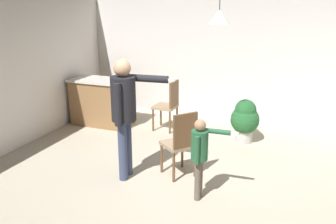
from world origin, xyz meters
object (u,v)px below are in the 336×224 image
at_px(kitchen_counter, 102,102).
at_px(person_child, 200,150).
at_px(potted_plant_corner, 245,119).
at_px(dining_chair_near_wall, 181,142).
at_px(person_adult, 125,107).
at_px(dining_chair_by_counter, 169,104).

bearing_deg(kitchen_counter, person_child, -38.00).
bearing_deg(potted_plant_corner, person_child, -94.81).
bearing_deg(person_child, dining_chair_near_wall, -141.64).
distance_m(kitchen_counter, person_adult, 2.57).
distance_m(person_adult, person_child, 1.24).
bearing_deg(person_adult, person_child, 74.82).
bearing_deg(dining_chair_near_wall, dining_chair_by_counter, 65.74).
distance_m(person_child, potted_plant_corner, 2.23).
height_order(person_child, dining_chair_near_wall, person_child).
relative_size(person_adult, potted_plant_corner, 2.18).
bearing_deg(dining_chair_by_counter, potted_plant_corner, -90.62).
distance_m(kitchen_counter, person_child, 3.47).
relative_size(kitchen_counter, potted_plant_corner, 1.59).
bearing_deg(person_adult, dining_chair_near_wall, 106.59).
xyz_separation_m(dining_chair_near_wall, potted_plant_corner, (0.62, 1.72, -0.11)).
bearing_deg(kitchen_counter, dining_chair_near_wall, -35.53).
height_order(dining_chair_by_counter, potted_plant_corner, dining_chair_by_counter).
distance_m(person_child, dining_chair_by_counter, 2.65).
bearing_deg(dining_chair_near_wall, kitchen_counter, 93.83).
height_order(kitchen_counter, person_child, person_child).
bearing_deg(person_child, potted_plant_corner, 172.35).
bearing_deg(kitchen_counter, dining_chair_by_counter, 6.52).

